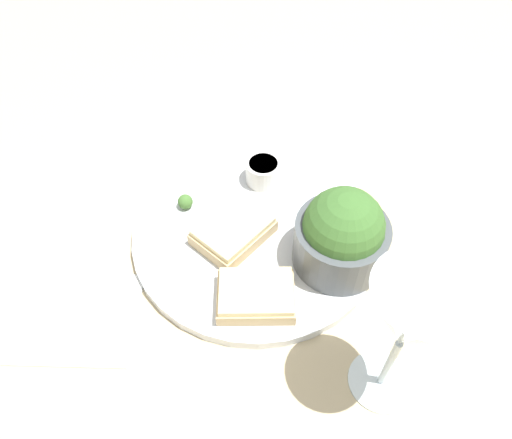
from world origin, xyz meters
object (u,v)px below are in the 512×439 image
at_px(cheese_toast_far, 256,295).
at_px(wine_glass, 410,322).
at_px(sauce_ramekin, 263,171).
at_px(napkin, 72,317).
at_px(cheese_toast_near, 232,229).
at_px(salad_bowl, 342,235).

bearing_deg(cheese_toast_far, wine_glass, 122.31).
height_order(sauce_ramekin, wine_glass, wine_glass).
height_order(cheese_toast_far, napkin, cheese_toast_far).
xyz_separation_m(cheese_toast_near, cheese_toast_far, (0.01, 0.10, 0.00)).
xyz_separation_m(cheese_toast_near, napkin, (0.21, 0.03, -0.02)).
bearing_deg(napkin, wine_glass, 144.11).
height_order(sauce_ramekin, cheese_toast_far, sauce_ramekin).
distance_m(cheese_toast_far, wine_glass, 0.19).
distance_m(sauce_ramekin, cheese_toast_near, 0.11).
xyz_separation_m(sauce_ramekin, cheese_toast_near, (0.08, 0.07, -0.01)).
relative_size(sauce_ramekin, cheese_toast_far, 0.45).
bearing_deg(cheese_toast_near, cheese_toast_far, 83.61).
distance_m(salad_bowl, wine_glass, 0.17).
bearing_deg(napkin, cheese_toast_far, 160.29).
bearing_deg(napkin, sauce_ramekin, -160.56).
relative_size(salad_bowl, wine_glass, 0.60).
relative_size(sauce_ramekin, wine_glass, 0.26).
height_order(cheese_toast_near, napkin, cheese_toast_near).
bearing_deg(sauce_ramekin, wine_glass, 89.80).
distance_m(salad_bowl, sauce_ramekin, 0.16).
distance_m(sauce_ramekin, wine_glass, 0.33).
bearing_deg(wine_glass, cheese_toast_far, -57.69).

